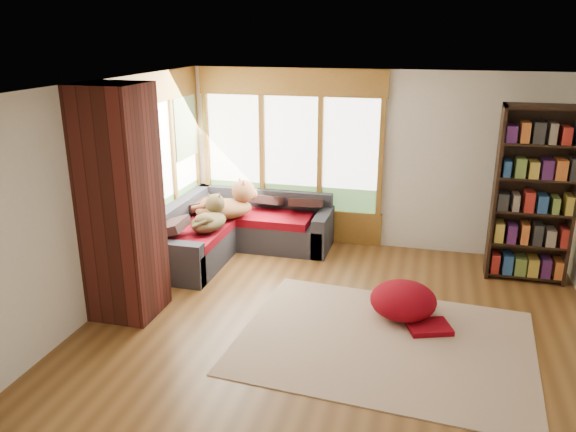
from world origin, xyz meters
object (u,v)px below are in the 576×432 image
at_px(brick_chimney, 121,204).
at_px(dog_tan, 228,201).
at_px(pouf, 403,299).
at_px(sectional_sofa, 228,232).
at_px(dog_brindle, 210,214).
at_px(bookshelf, 534,196).
at_px(area_rug, 384,341).

bearing_deg(brick_chimney, dog_tan, 76.85).
bearing_deg(brick_chimney, pouf, 12.08).
distance_m(sectional_sofa, dog_brindle, 0.67).
bearing_deg(dog_tan, bookshelf, -34.22).
relative_size(area_rug, bookshelf, 1.32).
distance_m(sectional_sofa, area_rug, 3.20).
distance_m(area_rug, bookshelf, 2.85).
relative_size(bookshelf, dog_brindle, 3.17).
relative_size(brick_chimney, sectional_sofa, 1.18).
xyz_separation_m(sectional_sofa, bookshelf, (4.09, 0.06, 0.83)).
height_order(dog_tan, dog_brindle, dog_tan).
height_order(brick_chimney, sectional_sofa, brick_chimney).
distance_m(brick_chimney, sectional_sofa, 2.32).
bearing_deg(dog_tan, brick_chimney, -138.40).
height_order(brick_chimney, bookshelf, brick_chimney).
xyz_separation_m(sectional_sofa, pouf, (2.63, -1.39, -0.09)).
relative_size(pouf, dog_brindle, 1.05).
height_order(bookshelf, dog_brindle, bookshelf).
bearing_deg(dog_brindle, dog_tan, -7.89).
height_order(pouf, dog_brindle, dog_brindle).
bearing_deg(brick_chimney, area_rug, 0.88).
xyz_separation_m(pouf, dog_tan, (-2.60, 1.38, 0.56)).
bearing_deg(pouf, bookshelf, 44.72).
xyz_separation_m(brick_chimney, dog_tan, (0.48, 2.04, -0.52)).
relative_size(pouf, dog_tan, 0.77).
height_order(brick_chimney, pouf, brick_chimney).
height_order(pouf, dog_tan, dog_tan).
distance_m(sectional_sofa, bookshelf, 4.18).
bearing_deg(dog_brindle, pouf, -106.81).
bearing_deg(bookshelf, dog_tan, -178.97).
bearing_deg(bookshelf, area_rug, -127.96).
height_order(area_rug, bookshelf, bookshelf).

